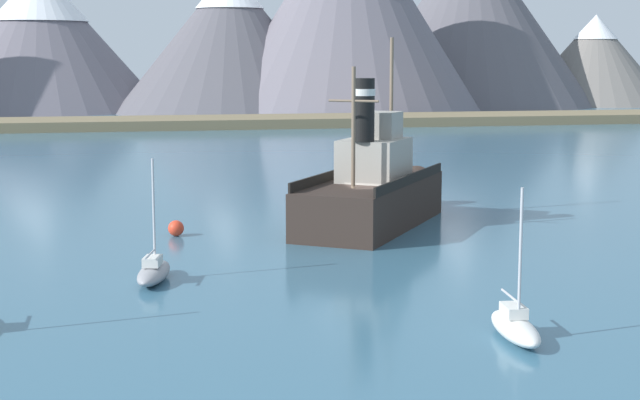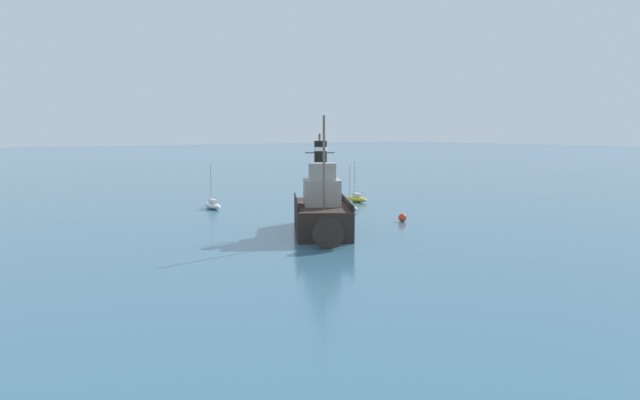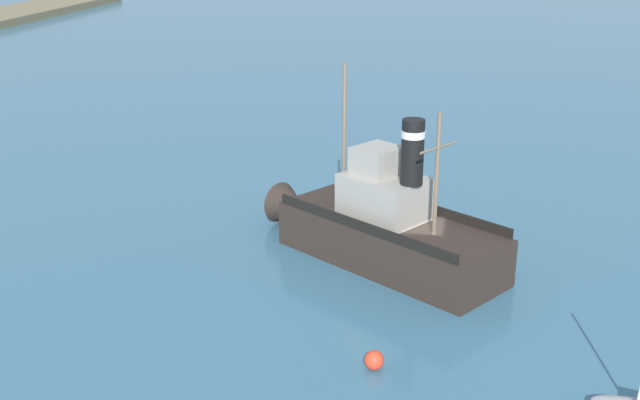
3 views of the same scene
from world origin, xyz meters
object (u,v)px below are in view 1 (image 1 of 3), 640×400
at_px(sailboat_white, 515,326).
at_px(mooring_buoy, 176,228).
at_px(old_tugboat, 375,191).
at_px(sailboat_grey, 154,271).

bearing_deg(sailboat_white, mooring_buoy, 114.92).
xyz_separation_m(sailboat_white, mooring_buoy, (-9.44, 20.31, -0.03)).
height_order(old_tugboat, sailboat_grey, old_tugboat).
relative_size(sailboat_white, sailboat_grey, 1.00).
height_order(sailboat_white, sailboat_grey, same).
bearing_deg(sailboat_white, sailboat_grey, 136.37).
height_order(sailboat_white, mooring_buoy, sailboat_white).
relative_size(old_tugboat, mooring_buoy, 17.44).
bearing_deg(old_tugboat, sailboat_grey, -137.60).
bearing_deg(sailboat_white, old_tugboat, 87.07).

